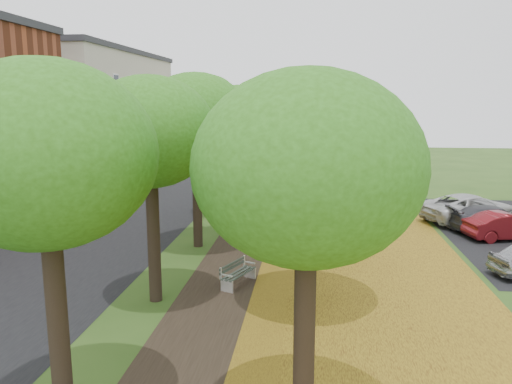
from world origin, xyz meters
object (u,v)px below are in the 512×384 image
(car_grey, at_px, (494,219))
(car_white, at_px, (472,208))
(bench, at_px, (237,273))
(car_red, at_px, (507,226))

(car_grey, distance_m, car_white, 1.88)
(car_white, bearing_deg, bench, 110.47)
(bench, xyz_separation_m, car_white, (10.81, 10.18, 0.33))
(car_white, bearing_deg, car_red, 168.07)
(car_grey, height_order, car_white, car_white)
(bench, height_order, car_white, car_white)
(bench, distance_m, car_grey, 14.07)
(car_red, xyz_separation_m, car_grey, (-0.11, 1.36, 0.00))
(car_grey, bearing_deg, bench, 116.73)
(car_grey, xyz_separation_m, car_white, (-0.50, 1.81, 0.11))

